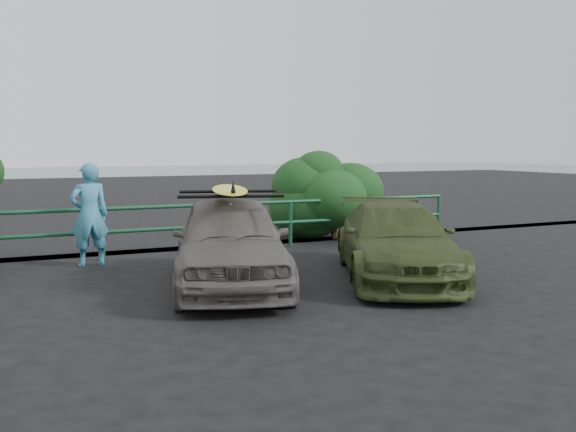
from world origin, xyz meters
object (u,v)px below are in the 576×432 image
Objects in this scene: sedan at (230,242)px; surfboard at (229,190)px; guardrail at (154,231)px; olive_vehicle at (396,241)px; man at (89,215)px.

surfboard reaches higher than sedan.
olive_vehicle is (3.20, -3.78, 0.10)m from guardrail.
sedan is at bearing -82.20° from guardrail.
olive_vehicle is at bearing -49.74° from guardrail.
man reaches higher than olive_vehicle.
sedan reaches higher than olive_vehicle.
guardrail is 3.32m from sedan.
surfboard is (-2.75, 0.50, 0.91)m from olive_vehicle.
man is (-1.75, 2.79, 0.23)m from sedan.
olive_vehicle reaches higher than guardrail.
sedan is at bearing 116.99° from man.
olive_vehicle is 5.58m from man.
olive_vehicle is at bearing 6.20° from surfboard.
guardrail is at bearing 114.31° from surfboard.
man is at bearing 138.62° from sedan.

